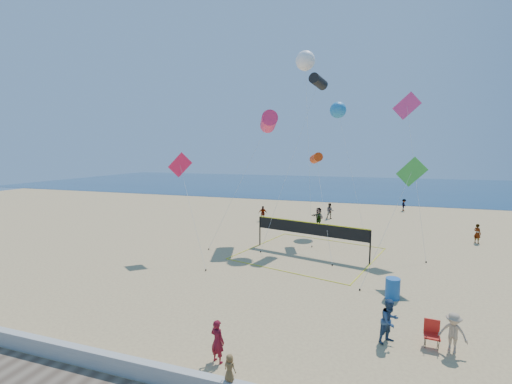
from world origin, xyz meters
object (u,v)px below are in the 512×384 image
(camp_chair, at_px, (432,332))
(volleyball_net, at_px, (310,232))
(trash_barrel, at_px, (393,288))
(woman, at_px, (217,341))

(camp_chair, relative_size, volleyball_net, 0.11)
(trash_barrel, xyz_separation_m, volleyball_net, (-5.07, 6.09, 1.03))
(woman, distance_m, camp_chair, 7.87)
(woman, xyz_separation_m, volleyball_net, (0.94, 13.42, 0.79))
(woman, relative_size, volleyball_net, 0.15)
(woman, height_order, volleyball_net, volleyball_net)
(woman, xyz_separation_m, camp_chair, (7.12, 3.35, -0.20))
(trash_barrel, bearing_deg, woman, -129.37)
(camp_chair, bearing_deg, trash_barrel, 109.80)
(woman, height_order, camp_chair, woman)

